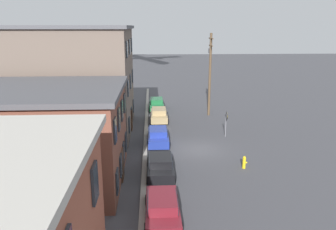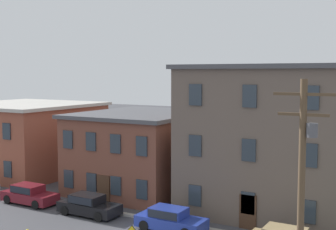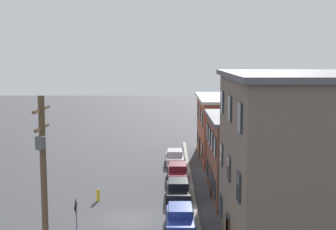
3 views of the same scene
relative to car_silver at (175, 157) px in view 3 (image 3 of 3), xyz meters
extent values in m
plane|color=#424247|center=(16.71, -3.18, -0.75)|extent=(200.00, 200.00, 0.00)
cube|color=#9E998E|center=(16.71, 1.32, -0.67)|extent=(56.00, 0.36, 0.16)
cube|color=brown|center=(-2.89, 8.61, 2.50)|extent=(11.90, 11.57, 6.51)
cube|color=#B7B2A8|center=(-2.89, 8.61, 5.91)|extent=(12.40, 12.07, 0.30)
cube|color=#2D3842|center=(-6.85, 2.76, 0.88)|extent=(0.90, 0.10, 1.40)
cube|color=#2D3842|center=(-6.85, 2.76, 4.13)|extent=(0.90, 0.10, 1.40)
cube|color=#2D3842|center=(-2.89, 2.76, 0.88)|extent=(0.90, 0.10, 1.40)
cube|color=#2D3842|center=(-2.89, 2.76, 4.13)|extent=(0.90, 0.10, 1.40)
cube|color=#2D3842|center=(1.08, 2.76, 0.88)|extent=(0.90, 0.10, 1.40)
cube|color=#2D3842|center=(1.08, 2.76, 4.13)|extent=(0.90, 0.10, 1.40)
cube|color=#472D1E|center=(-2.89, 2.76, 0.35)|extent=(1.10, 0.10, 2.20)
cube|color=brown|center=(11.25, 8.22, 2.36)|extent=(9.04, 10.80, 6.21)
cube|color=#4C4C51|center=(11.25, 8.22, 5.61)|extent=(9.54, 11.30, 0.30)
cube|color=#2D3842|center=(7.86, 2.76, 0.80)|extent=(0.90, 0.10, 1.40)
cube|color=#2D3842|center=(7.86, 2.76, 3.91)|extent=(0.90, 0.10, 1.40)
cube|color=#2D3842|center=(10.12, 2.76, 0.80)|extent=(0.90, 0.10, 1.40)
cube|color=#2D3842|center=(10.12, 2.76, 3.91)|extent=(0.90, 0.10, 1.40)
cube|color=#2D3842|center=(12.38, 2.76, 0.80)|extent=(0.90, 0.10, 1.40)
cube|color=#2D3842|center=(12.38, 2.76, 3.91)|extent=(0.90, 0.10, 1.40)
cube|color=#2D3842|center=(14.64, 2.76, 0.80)|extent=(0.90, 0.10, 1.40)
cube|color=#2D3842|center=(14.64, 2.76, 3.91)|extent=(0.90, 0.10, 1.40)
cube|color=#472D1E|center=(11.25, 2.76, 0.35)|extent=(1.10, 0.10, 2.20)
cube|color=#66564C|center=(22.52, 7.93, 4.27)|extent=(11.08, 10.22, 10.04)
cube|color=#4C4C51|center=(22.52, 7.93, 9.44)|extent=(11.58, 10.72, 0.30)
cube|color=#2D3842|center=(18.83, 2.76, 0.92)|extent=(0.90, 0.10, 1.40)
cube|color=#2D3842|center=(18.83, 2.76, 4.27)|extent=(0.90, 0.10, 1.40)
cube|color=#2D3842|center=(18.83, 2.76, 7.62)|extent=(0.90, 0.10, 1.40)
cube|color=#2D3842|center=(22.52, 2.76, 0.92)|extent=(0.90, 0.10, 1.40)
cube|color=#2D3842|center=(22.52, 2.76, 4.27)|extent=(0.90, 0.10, 1.40)
cube|color=#2D3842|center=(22.52, 2.76, 7.62)|extent=(0.90, 0.10, 1.40)
cube|color=#2D3842|center=(26.21, 2.76, 4.27)|extent=(0.90, 0.10, 1.40)
cube|color=#2D3842|center=(26.21, 2.76, 7.62)|extent=(0.90, 0.10, 1.40)
cube|color=#B7B7BC|center=(0.07, 0.00, -0.22)|extent=(4.40, 1.80, 0.70)
cube|color=#B7B7BC|center=(-0.13, 0.00, 0.41)|extent=(2.20, 1.51, 0.55)
cube|color=#1E232D|center=(-0.13, 0.00, 0.41)|extent=(2.02, 1.58, 0.48)
cylinder|color=black|center=(1.52, 0.85, -0.42)|extent=(0.66, 0.22, 0.66)
cylinder|color=black|center=(1.52, -0.85, -0.42)|extent=(0.66, 0.22, 0.66)
cylinder|color=black|center=(-1.38, 0.85, -0.42)|extent=(0.66, 0.22, 0.66)
cylinder|color=black|center=(-1.38, -0.85, -0.42)|extent=(0.66, 0.22, 0.66)
cube|color=maroon|center=(6.31, 0.20, -0.22)|extent=(4.40, 1.80, 0.70)
cube|color=maroon|center=(6.11, 0.20, 0.41)|extent=(2.20, 1.51, 0.55)
cube|color=#1E232D|center=(6.11, 0.20, 0.41)|extent=(2.02, 1.58, 0.48)
cylinder|color=black|center=(7.76, 1.05, -0.42)|extent=(0.66, 0.22, 0.66)
cylinder|color=black|center=(7.76, -0.65, -0.42)|extent=(0.66, 0.22, 0.66)
cylinder|color=black|center=(4.86, 1.05, -0.42)|extent=(0.66, 0.22, 0.66)
cylinder|color=black|center=(4.86, -0.65, -0.42)|extent=(0.66, 0.22, 0.66)
cube|color=black|center=(12.02, 0.15, -0.22)|extent=(4.40, 1.80, 0.70)
cube|color=black|center=(11.82, 0.15, 0.41)|extent=(2.20, 1.51, 0.55)
cube|color=#1E232D|center=(11.82, 0.15, 0.41)|extent=(2.02, 1.58, 0.48)
cylinder|color=black|center=(13.47, 1.00, -0.42)|extent=(0.66, 0.22, 0.66)
cylinder|color=black|center=(13.47, -0.70, -0.42)|extent=(0.66, 0.22, 0.66)
cylinder|color=black|center=(10.57, 1.00, -0.42)|extent=(0.66, 0.22, 0.66)
cylinder|color=black|center=(10.57, -0.70, -0.42)|extent=(0.66, 0.22, 0.66)
cube|color=#233899|center=(18.47, 0.17, -0.22)|extent=(4.40, 1.80, 0.70)
cube|color=#233899|center=(18.27, 0.17, 0.41)|extent=(2.20, 1.51, 0.55)
cube|color=#1E232D|center=(18.27, 0.17, 0.41)|extent=(2.02, 1.58, 0.48)
cylinder|color=black|center=(17.02, 1.02, -0.42)|extent=(0.66, 0.22, 0.66)
cylinder|color=black|center=(17.02, -0.68, -0.42)|extent=(0.66, 0.22, 0.66)
cylinder|color=slate|center=(19.96, -6.32, 0.40)|extent=(0.08, 0.08, 2.30)
cube|color=yellow|center=(19.96, -6.35, 1.23)|extent=(0.90, 0.03, 0.90)
cube|color=black|center=(19.96, -6.34, 1.23)|extent=(0.97, 0.02, 0.97)
cylinder|color=brown|center=(27.89, -6.07, 4.02)|extent=(0.28, 0.28, 9.54)
cube|color=brown|center=(27.89, -6.07, 8.19)|extent=(2.40, 0.12, 0.12)
cube|color=brown|center=(27.89, -6.07, 7.39)|extent=(2.00, 0.12, 0.12)
cylinder|color=#515156|center=(28.24, -6.07, 6.79)|extent=(0.44, 0.44, 0.55)
cylinder|color=yellow|center=(12.65, -6.10, -0.35)|extent=(0.24, 0.24, 0.80)
sphere|color=yellow|center=(12.65, -6.10, 0.10)|extent=(0.22, 0.22, 0.22)
cylinder|color=yellow|center=(12.65, -6.26, -0.30)|extent=(0.10, 0.12, 0.10)
camera|label=1|loc=(-9.59, 0.71, 9.48)|focal=35.00mm
camera|label=2|loc=(32.29, -24.55, 9.00)|focal=50.00mm
camera|label=3|loc=(47.89, -0.52, 10.51)|focal=50.00mm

